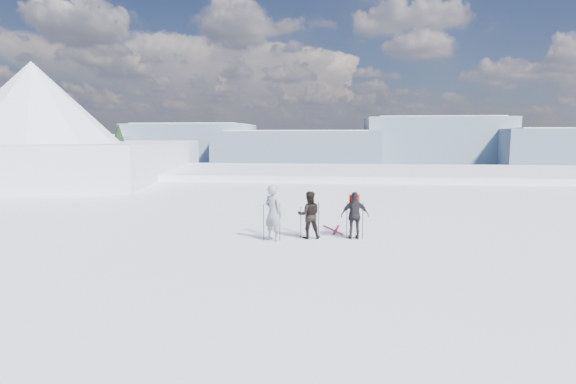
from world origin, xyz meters
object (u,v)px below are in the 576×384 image
Objects in this scene: skier_dark at (309,215)px; skier_pack at (355,215)px; skis_loose at (334,230)px; skier_grey at (273,213)px.

skier_dark reaches higher than skier_pack.
skis_loose is (-0.71, 1.37, -0.81)m from skier_pack.
skier_pack reaches higher than skis_loose.
skier_grey is 1.16× the size of skier_dark.
skier_dark is (1.21, 0.45, -0.14)m from skier_grey.
skier_grey is 2.86m from skier_pack.
skier_grey reaches higher than skier_pack.
skier_grey is 1.17× the size of skier_pack.
skis_loose is at bearing -105.02° from skier_grey.
skier_dark is at bearing -126.92° from skier_grey.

